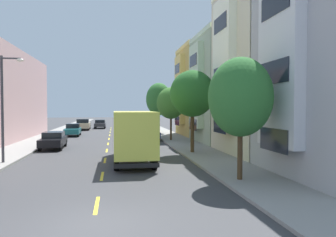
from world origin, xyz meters
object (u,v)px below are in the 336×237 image
object	(u,v)px
parked_hatchback_teal	(73,130)
parked_sedan_orange	(142,127)
street_lamp	(5,100)
moving_charcoal_sedan	(100,124)
street_tree_farthest	(159,99)
parked_pickup_burgundy	(135,122)
street_tree_second	(192,94)
parked_pickup_champagne	(83,125)
delivery_box_truck	(133,133)
street_tree_third	(171,103)
street_tree_nearest	(240,97)
parked_sedan_black	(53,140)
parked_sedan_navy	(150,133)

from	to	relation	value
parked_hatchback_teal	parked_sedan_orange	size ratio (longest dim) A/B	0.89
street_lamp	moving_charcoal_sedan	distance (m)	35.44
street_lamp	parked_sedan_orange	distance (m)	27.15
street_tree_farthest	parked_pickup_burgundy	xyz separation A→B (m)	(-2.10, 16.01, -3.76)
parked_pickup_burgundy	moving_charcoal_sedan	bearing A→B (deg)	-158.07
moving_charcoal_sedan	street_tree_farthest	bearing A→B (deg)	-58.83
street_tree_second	street_lamp	xyz separation A→B (m)	(-12.34, -2.63, -0.60)
parked_pickup_champagne	delivery_box_truck	bearing A→B (deg)	-79.25
street_tree_second	moving_charcoal_sedan	distance (m)	33.66
moving_charcoal_sedan	parked_pickup_burgundy	bearing A→B (deg)	21.93
parked_pickup_champagne	parked_pickup_burgundy	size ratio (longest dim) A/B	1.00
street_tree_third	parked_hatchback_teal	bearing A→B (deg)	143.34
street_tree_nearest	street_tree_third	distance (m)	18.87
parked_sedan_black	parked_pickup_burgundy	xyz separation A→B (m)	(8.80, 29.92, 0.08)
street_tree_third	street_lamp	distance (m)	17.26
street_tree_farthest	parked_pickup_champagne	xyz separation A→B (m)	(-10.64, 9.86, -3.76)
parked_pickup_burgundy	parked_pickup_champagne	bearing A→B (deg)	-144.20
street_lamp	parked_pickup_burgundy	world-z (taller)	street_lamp
parked_sedan_black	parked_sedan_orange	size ratio (longest dim) A/B	1.00
street_tree_nearest	parked_sedan_navy	world-z (taller)	street_tree_nearest
street_tree_farthest	street_tree_nearest	bearing A→B (deg)	-90.00
parked_pickup_champagne	moving_charcoal_sedan	xyz separation A→B (m)	(2.44, 3.70, -0.08)
street_tree_farthest	delivery_box_truck	size ratio (longest dim) A/B	0.84
street_tree_farthest	parked_sedan_navy	bearing A→B (deg)	-104.68
street_tree_third	street_lamp	size ratio (longest dim) A/B	0.84
street_tree_nearest	street_tree_second	xyz separation A→B (m)	(0.00, 9.44, 0.56)
street_tree_third	parked_sedan_navy	xyz separation A→B (m)	(-2.05, 1.62, -3.20)
street_tree_nearest	street_lamp	bearing A→B (deg)	151.11
street_lamp	delivery_box_truck	distance (m)	8.02
parked_sedan_navy	moving_charcoal_sedan	distance (m)	22.24
street_tree_second	parked_sedan_black	xyz separation A→B (m)	(-10.90, 4.96, -3.78)
street_tree_third	parked_sedan_orange	size ratio (longest dim) A/B	1.20
delivery_box_truck	parked_pickup_champagne	distance (m)	32.38
street_tree_third	moving_charcoal_sedan	xyz separation A→B (m)	(-8.20, 22.99, -3.20)
parked_sedan_navy	parked_pickup_burgundy	bearing A→B (deg)	90.13
parked_pickup_burgundy	street_tree_second	bearing A→B (deg)	-86.55
parked_sedan_navy	street_lamp	bearing A→B (deg)	-126.96
parked_sedan_black	parked_pickup_champagne	world-z (taller)	parked_pickup_champagne
street_tree_farthest	street_lamp	world-z (taller)	street_tree_farthest
delivery_box_truck	moving_charcoal_sedan	world-z (taller)	delivery_box_truck
street_tree_second	moving_charcoal_sedan	bearing A→B (deg)	104.19
street_tree_nearest	parked_pickup_burgundy	world-z (taller)	street_tree_nearest
parked_hatchback_teal	parked_sedan_black	size ratio (longest dim) A/B	0.89
parked_pickup_champagne	parked_sedan_orange	xyz separation A→B (m)	(8.73, -6.49, -0.08)
street_lamp	street_tree_farthest	bearing A→B (deg)	60.14
parked_sedan_orange	delivery_box_truck	bearing A→B (deg)	-96.08
street_tree_third	parked_sedan_black	distance (m)	12.21
street_tree_nearest	moving_charcoal_sedan	distance (m)	42.78
parked_pickup_burgundy	parked_sedan_black	bearing A→B (deg)	-106.39
street_tree_third	parked_pickup_champagne	world-z (taller)	street_tree_third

